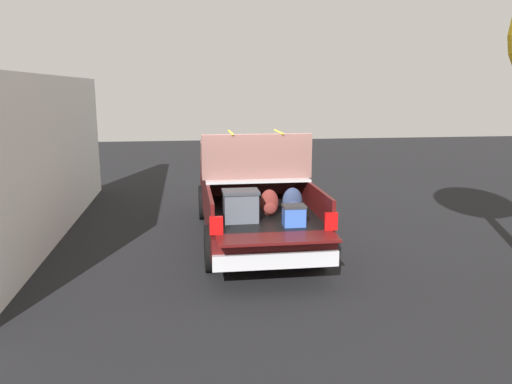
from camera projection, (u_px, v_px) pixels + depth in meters
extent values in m
plane|color=black|center=(252.00, 238.00, 10.31)|extent=(40.00, 40.00, 0.00)
cube|color=#470F0F|center=(252.00, 209.00, 10.19)|extent=(5.50, 1.92, 0.47)
cube|color=black|center=(261.00, 211.00, 8.97)|extent=(2.80, 1.80, 0.04)
cube|color=#470F0F|center=(208.00, 200.00, 8.80)|extent=(2.80, 0.06, 0.50)
cube|color=#470F0F|center=(312.00, 197.00, 9.05)|extent=(2.80, 0.06, 0.50)
cube|color=#470F0F|center=(251.00, 184.00, 10.25)|extent=(0.06, 1.80, 0.50)
cube|color=#470F0F|center=(277.00, 239.00, 7.35)|extent=(0.55, 1.80, 0.04)
cube|color=#B2B2B7|center=(255.00, 176.00, 9.62)|extent=(1.25, 1.92, 0.04)
cube|color=#470F0F|center=(244.00, 175.00, 11.40)|extent=(2.30, 1.92, 0.50)
cube|color=#2D3842|center=(245.00, 153.00, 11.19)|extent=(1.94, 1.76, 0.54)
cube|color=#470F0F|center=(238.00, 168.00, 12.72)|extent=(0.40, 1.82, 0.38)
cube|color=#B2B2B7|center=(275.00, 259.00, 7.57)|extent=(0.24, 1.92, 0.24)
cube|color=red|center=(216.00, 226.00, 7.44)|extent=(0.06, 0.20, 0.28)
cube|color=red|center=(331.00, 221.00, 7.68)|extent=(0.06, 0.20, 0.28)
cylinder|color=black|center=(205.00, 202.00, 11.81)|extent=(0.79, 0.30, 0.79)
cylinder|color=black|center=(279.00, 200.00, 12.05)|extent=(0.79, 0.30, 0.79)
cylinder|color=black|center=(214.00, 248.00, 8.41)|extent=(0.79, 0.30, 0.79)
cylinder|color=black|center=(316.00, 244.00, 8.65)|extent=(0.79, 0.30, 0.79)
cube|color=#474C56|center=(241.00, 207.00, 8.17)|extent=(0.40, 0.55, 0.47)
cube|color=#31353C|center=(241.00, 192.00, 8.12)|extent=(0.44, 0.59, 0.05)
ellipsoid|color=maroon|center=(269.00, 203.00, 8.52)|extent=(0.20, 0.32, 0.46)
ellipsoid|color=maroon|center=(270.00, 208.00, 8.43)|extent=(0.09, 0.23, 0.20)
ellipsoid|color=#283351|center=(292.00, 201.00, 8.58)|extent=(0.20, 0.35, 0.48)
ellipsoid|color=#283351|center=(294.00, 207.00, 8.49)|extent=(0.09, 0.24, 0.21)
cube|color=#3359B2|center=(294.00, 217.00, 7.92)|extent=(0.26, 0.34, 0.30)
cube|color=#262628|center=(294.00, 206.00, 7.88)|extent=(0.28, 0.36, 0.04)
cube|color=brown|center=(255.00, 165.00, 9.57)|extent=(0.80, 2.03, 0.42)
cube|color=brown|center=(257.00, 145.00, 9.18)|extent=(0.16, 2.03, 0.40)
cube|color=brown|center=(206.00, 148.00, 9.43)|extent=(0.56, 0.20, 0.22)
cube|color=brown|center=(301.00, 147.00, 9.68)|extent=(0.56, 0.20, 0.22)
cube|color=yellow|center=(231.00, 132.00, 9.39)|extent=(0.90, 0.03, 0.02)
cube|color=yellow|center=(279.00, 132.00, 9.51)|extent=(0.90, 0.03, 0.02)
cube|color=white|center=(51.00, 157.00, 10.30)|extent=(9.39, 0.36, 3.29)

